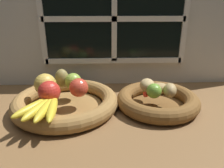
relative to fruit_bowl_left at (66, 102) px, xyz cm
name	(u,v)px	position (x,y,z in cm)	size (l,w,h in cm)	color
ground_plane	(118,114)	(19.47, -2.46, -4.21)	(140.00, 90.00, 3.00)	brown
back_wall	(114,26)	(19.47, 27.31, 25.18)	(140.00, 4.60, 55.00)	silver
fruit_bowl_left	(66,102)	(0.00, 0.00, 0.00)	(39.36, 39.36, 5.79)	olive
fruit_bowl_right	(157,101)	(34.92, 0.00, 0.02)	(31.31, 31.31, 5.79)	brown
apple_red_front	(49,92)	(-4.11, -5.82, 6.85)	(7.55, 7.55, 7.55)	red
apple_green_back	(73,81)	(2.48, 5.59, 6.31)	(6.47, 6.47, 6.47)	#8CAD3D
apple_red_right	(79,88)	(5.39, -1.62, 6.51)	(6.86, 6.86, 6.86)	#CC422D
apple_golden_left	(45,84)	(-7.06, 0.71, 7.07)	(7.99, 7.99, 7.99)	gold
pear_brown	(62,78)	(-2.26, 7.86, 6.85)	(5.32, 5.47, 7.55)	olive
banana_bunch_front	(44,107)	(-4.47, -12.80, 4.56)	(13.99, 18.47, 2.95)	gold
potato_oblong	(147,85)	(31.18, 2.90, 5.42)	(7.19, 5.66, 4.68)	tan
potato_small	(170,90)	(38.23, -3.32, 5.63)	(6.58, 4.60, 5.10)	tan
potato_large	(158,88)	(34.92, 0.00, 5.11)	(8.05, 4.81, 4.06)	#A38451
lime_near	(154,91)	(32.24, -4.02, 5.77)	(5.38, 5.38, 5.38)	#6B9E33
chili_pepper	(158,92)	(34.50, -1.01, 4.11)	(2.06, 2.06, 11.79)	red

